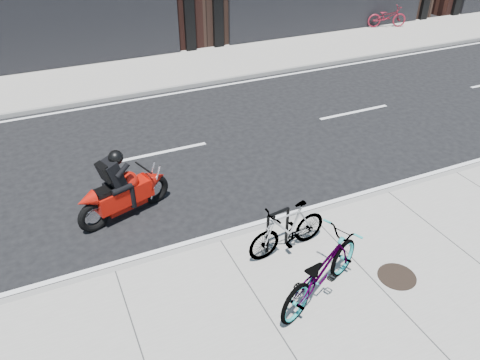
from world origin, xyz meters
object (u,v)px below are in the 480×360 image
bicycle_rear (288,229)px  bicycle_front (321,270)px  bike_rack (278,226)px  bicycle_far (387,17)px  motorcycle (127,188)px  manhole_cover (397,276)px

bicycle_rear → bicycle_front: bearing=-9.4°
bike_rack → bicycle_far: (11.93, 11.60, -0.02)m
bicycle_front → bicycle_far: bearing=-66.8°
motorcycle → bicycle_far: size_ratio=1.14×
bicycle_rear → motorcycle: 3.41m
manhole_cover → motorcycle: bearing=133.9°
bike_rack → bicycle_far: bearing=44.2°
bicycle_rear → motorcycle: size_ratio=0.80×
bicycle_far → bike_rack: bearing=153.0°
motorcycle → bicycle_rear: bearing=-64.8°
bicycle_front → bicycle_far: size_ratio=1.16×
bike_rack → bicycle_far: 16.64m
bike_rack → bicycle_far: size_ratio=0.47×
bicycle_front → bicycle_far: bicycle_front is taller
bicycle_rear → motorcycle: bearing=-142.5°
bicycle_rear → bicycle_far: bicycle_rear is taller
bicycle_rear → manhole_cover: size_ratio=2.48×
manhole_cover → bicycle_front: bearing=171.6°
bike_rack → bicycle_front: (0.06, -1.33, 0.05)m
bike_rack → motorcycle: bearing=133.3°
motorcycle → bike_rack: bearing=-65.0°
motorcycle → bicycle_far: motorcycle is taller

